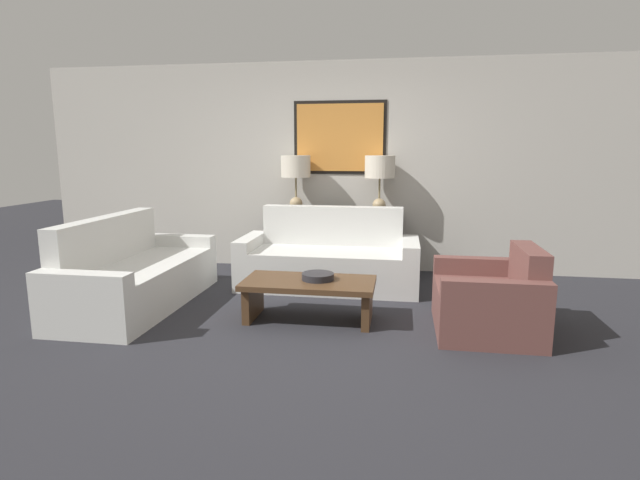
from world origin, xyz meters
TOP-DOWN VIEW (x-y plane):
  - ground_plane at (0.00, 0.00)m, footprint 20.00×20.00m
  - back_wall at (0.00, 2.39)m, footprint 8.01×0.12m
  - console_table at (0.00, 2.11)m, footprint 1.61×0.40m
  - table_lamp_left at (-0.53, 2.11)m, footprint 0.37×0.37m
  - table_lamp_right at (0.53, 2.11)m, footprint 0.37×0.37m
  - couch_by_back_wall at (0.00, 1.42)m, footprint 2.01×0.85m
  - couch_by_side at (-1.82, 0.41)m, footprint 0.85×2.01m
  - coffee_table at (-0.01, 0.24)m, footprint 1.20×0.61m
  - decorative_bowl at (0.06, 0.28)m, footprint 0.29×0.29m
  - armchair_near_back_wall at (1.58, 0.22)m, footprint 0.84×0.99m

SIDE VIEW (x-z plane):
  - ground_plane at x=0.00m, z-range 0.00..0.00m
  - armchair_near_back_wall at x=1.58m, z-range -0.11..0.64m
  - coffee_table at x=-0.01m, z-range 0.09..0.47m
  - couch_by_back_wall at x=0.00m, z-range -0.15..0.74m
  - couch_by_side at x=-1.82m, z-range -0.15..0.74m
  - console_table at x=0.00m, z-range 0.00..0.77m
  - decorative_bowl at x=0.06m, z-range 0.38..0.44m
  - table_lamp_left at x=-0.53m, z-range 0.93..1.64m
  - table_lamp_right at x=0.53m, z-range 0.93..1.64m
  - back_wall at x=0.00m, z-range 0.01..2.66m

